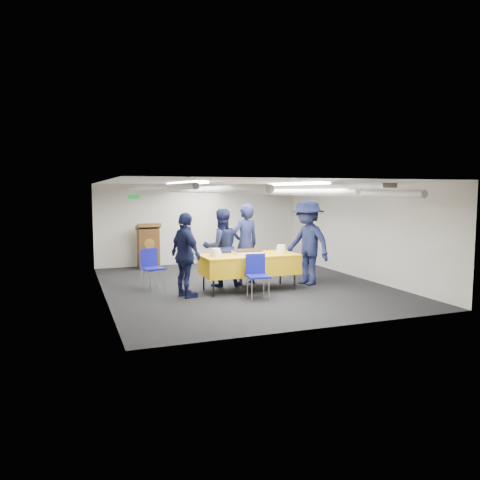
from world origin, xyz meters
The scene contains 14 objects.
ground centered at (0.00, 0.00, 0.00)m, with size 7.00×7.00×0.00m, color black.
room_shell centered at (0.09, 0.41, 1.81)m, with size 6.00×7.00×2.30m.
serving_table centered at (-0.05, -0.50, 0.56)m, with size 2.05×0.95×0.77m.
sheet_cake centered at (-0.09, -0.47, 0.82)m, with size 0.57×0.44×0.10m.
plate_stack_left centered at (-0.81, -0.55, 0.84)m, with size 0.23×0.23×0.16m.
plate_stack_right centered at (0.68, -0.55, 0.85)m, with size 0.21×0.21×0.18m.
podium centered at (-1.60, 3.05, 0.61)m, with size 0.62×0.53×1.25m.
chair_near centered at (-0.19, -1.25, 0.53)m, with size 0.47×0.47×0.87m.
chair_right centered at (1.60, 0.02, 0.53)m, with size 0.49×0.49×0.87m.
chair_left centered at (-1.98, 0.37, 0.53)m, with size 0.53×0.53×0.87m.
sailor_a centered at (0.11, 0.14, 0.91)m, with size 0.66×0.43×1.82m, color black.
sailor_b centered at (-0.48, 0.11, 0.86)m, with size 0.84×0.65×1.73m, color black.
sailor_c centered at (-1.48, -0.69, 0.85)m, with size 0.99×0.41×1.69m, color black.
sailor_d centered at (1.40, -0.39, 0.95)m, with size 1.23×0.71×1.91m, color black.
Camera 1 is at (-3.68, -9.65, 2.11)m, focal length 35.00 mm.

